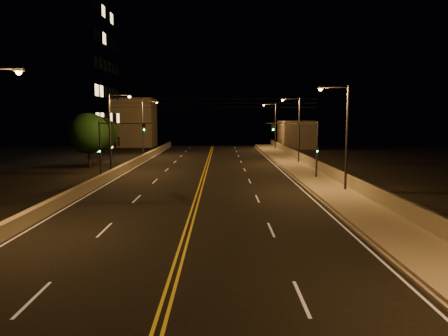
{
  "coord_description": "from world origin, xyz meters",
  "views": [
    {
      "loc": [
        1.81,
        -12.53,
        6.07
      ],
      "look_at": [
        2.0,
        18.0,
        2.5
      ],
      "focal_mm": 35.0,
      "sensor_mm": 36.0,
      "label": 1
    }
  ],
  "objects_px": {
    "tree_0": "(89,133)",
    "tree_1": "(100,134)",
    "streetlight_2": "(297,126)",
    "traffic_signal_left": "(111,143)",
    "streetlight_1": "(343,131)",
    "building_tower": "(26,53)",
    "traffic_signal_right": "(306,143)",
    "streetlight_6": "(145,124)",
    "streetlight_3": "(274,123)",
    "streetlight_5": "(112,127)"
  },
  "relations": [
    {
      "from": "traffic_signal_left",
      "to": "tree_1",
      "type": "bearing_deg",
      "value": 108.7
    },
    {
      "from": "streetlight_3",
      "to": "streetlight_5",
      "type": "xyz_separation_m",
      "value": [
        -21.41,
        -33.53,
        0.0
      ]
    },
    {
      "from": "streetlight_1",
      "to": "traffic_signal_left",
      "type": "distance_m",
      "value": 21.51
    },
    {
      "from": "tree_1",
      "to": "building_tower",
      "type": "bearing_deg",
      "value": 145.16
    },
    {
      "from": "building_tower",
      "to": "tree_0",
      "type": "height_order",
      "value": "building_tower"
    },
    {
      "from": "streetlight_3",
      "to": "streetlight_5",
      "type": "height_order",
      "value": "same"
    },
    {
      "from": "streetlight_1",
      "to": "tree_1",
      "type": "bearing_deg",
      "value": 137.91
    },
    {
      "from": "streetlight_1",
      "to": "building_tower",
      "type": "distance_m",
      "value": 51.73
    },
    {
      "from": "streetlight_6",
      "to": "traffic_signal_left",
      "type": "height_order",
      "value": "streetlight_6"
    },
    {
      "from": "streetlight_5",
      "to": "tree_1",
      "type": "bearing_deg",
      "value": 111.86
    },
    {
      "from": "streetlight_1",
      "to": "traffic_signal_left",
      "type": "xyz_separation_m",
      "value": [
        -20.26,
        7.11,
        -1.35
      ]
    },
    {
      "from": "building_tower",
      "to": "streetlight_1",
      "type": "bearing_deg",
      "value": -39.8
    },
    {
      "from": "streetlight_1",
      "to": "streetlight_6",
      "type": "bearing_deg",
      "value": 123.6
    },
    {
      "from": "traffic_signal_right",
      "to": "tree_0",
      "type": "height_order",
      "value": "tree_0"
    },
    {
      "from": "streetlight_2",
      "to": "streetlight_3",
      "type": "relative_size",
      "value": 1.0
    },
    {
      "from": "tree_1",
      "to": "traffic_signal_right",
      "type": "bearing_deg",
      "value": -33.7
    },
    {
      "from": "streetlight_5",
      "to": "traffic_signal_right",
      "type": "relative_size",
      "value": 1.51
    },
    {
      "from": "traffic_signal_right",
      "to": "traffic_signal_left",
      "type": "distance_m",
      "value": 18.7
    },
    {
      "from": "streetlight_5",
      "to": "traffic_signal_right",
      "type": "xyz_separation_m",
      "value": [
        19.86,
        -5.39,
        -1.35
      ]
    },
    {
      "from": "streetlight_1",
      "to": "traffic_signal_left",
      "type": "relative_size",
      "value": 1.51
    },
    {
      "from": "traffic_signal_left",
      "to": "building_tower",
      "type": "bearing_deg",
      "value": 126.39
    },
    {
      "from": "streetlight_2",
      "to": "streetlight_5",
      "type": "bearing_deg",
      "value": -157.53
    },
    {
      "from": "streetlight_2",
      "to": "streetlight_6",
      "type": "xyz_separation_m",
      "value": [
        -21.41,
        10.87,
        0.0
      ]
    },
    {
      "from": "streetlight_3",
      "to": "building_tower",
      "type": "distance_m",
      "value": 42.57
    },
    {
      "from": "streetlight_1",
      "to": "tree_1",
      "type": "height_order",
      "value": "streetlight_1"
    },
    {
      "from": "traffic_signal_left",
      "to": "traffic_signal_right",
      "type": "bearing_deg",
      "value": 0.0
    },
    {
      "from": "building_tower",
      "to": "streetlight_5",
      "type": "bearing_deg",
      "value": -48.69
    },
    {
      "from": "streetlight_1",
      "to": "tree_1",
      "type": "relative_size",
      "value": 1.39
    },
    {
      "from": "tree_0",
      "to": "streetlight_6",
      "type": "bearing_deg",
      "value": 74.17
    },
    {
      "from": "traffic_signal_right",
      "to": "tree_1",
      "type": "distance_m",
      "value": 29.04
    },
    {
      "from": "streetlight_1",
      "to": "building_tower",
      "type": "height_order",
      "value": "building_tower"
    },
    {
      "from": "traffic_signal_left",
      "to": "streetlight_6",
      "type": "bearing_deg",
      "value": 92.63
    },
    {
      "from": "tree_0",
      "to": "tree_1",
      "type": "relative_size",
      "value": 1.07
    },
    {
      "from": "tree_0",
      "to": "traffic_signal_right",
      "type": "bearing_deg",
      "value": -23.64
    },
    {
      "from": "streetlight_1",
      "to": "tree_1",
      "type": "xyz_separation_m",
      "value": [
        -25.71,
        23.23,
        -1.11
      ]
    },
    {
      "from": "streetlight_6",
      "to": "tree_1",
      "type": "xyz_separation_m",
      "value": [
        -4.3,
        -9.0,
        -1.11
      ]
    },
    {
      "from": "tree_0",
      "to": "tree_1",
      "type": "distance_m",
      "value": 5.62
    },
    {
      "from": "streetlight_3",
      "to": "streetlight_5",
      "type": "bearing_deg",
      "value": -122.56
    },
    {
      "from": "building_tower",
      "to": "tree_0",
      "type": "xyz_separation_m",
      "value": [
        13.34,
        -14.78,
        -11.47
      ]
    },
    {
      "from": "streetlight_2",
      "to": "traffic_signal_left",
      "type": "distance_m",
      "value": 24.8
    },
    {
      "from": "streetlight_6",
      "to": "tree_1",
      "type": "distance_m",
      "value": 10.04
    },
    {
      "from": "streetlight_1",
      "to": "streetlight_5",
      "type": "bearing_deg",
      "value": 149.71
    },
    {
      "from": "traffic_signal_right",
      "to": "traffic_signal_left",
      "type": "xyz_separation_m",
      "value": [
        -18.7,
        0.0,
        0.0
      ]
    },
    {
      "from": "tree_0",
      "to": "streetlight_2",
      "type": "bearing_deg",
      "value": 8.33
    },
    {
      "from": "traffic_signal_right",
      "to": "tree_0",
      "type": "distance_m",
      "value": 26.2
    },
    {
      "from": "streetlight_1",
      "to": "tree_0",
      "type": "relative_size",
      "value": 1.3
    },
    {
      "from": "streetlight_2",
      "to": "building_tower",
      "type": "height_order",
      "value": "building_tower"
    },
    {
      "from": "streetlight_3",
      "to": "streetlight_6",
      "type": "distance_m",
      "value": 25.48
    },
    {
      "from": "streetlight_2",
      "to": "building_tower",
      "type": "bearing_deg",
      "value": 164.15
    },
    {
      "from": "tree_0",
      "to": "tree_1",
      "type": "bearing_deg",
      "value": 91.61
    }
  ]
}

